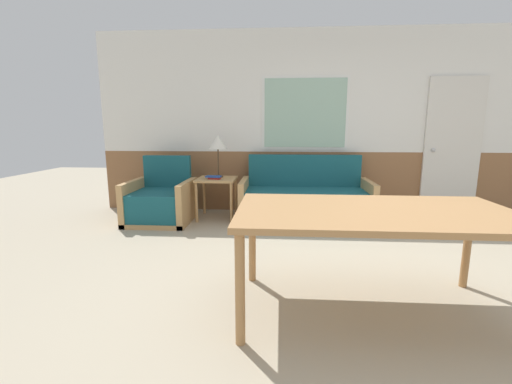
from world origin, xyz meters
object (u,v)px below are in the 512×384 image
Objects in this scene: side_table at (217,185)px; couch at (305,201)px; table_lamp at (218,143)px; dining_table at (374,219)px; armchair at (161,203)px.

couch is at bearing 0.69° from side_table.
table_lamp is 2.99m from dining_table.
armchair reaches higher than dining_table.
armchair is 1.48× the size of table_lamp.
dining_table is at bearing -83.29° from couch.
table_lamp is (0.01, 0.10, 0.59)m from side_table.
side_table is at bearing -97.54° from table_lamp.
side_table is 0.60m from table_lamp.
table_lamp is 0.32× the size of dining_table.
table_lamp reaches higher than couch.
dining_table is at bearing -57.70° from side_table.
armchair is 1.53× the size of side_table.
table_lamp is at bearing 82.46° from side_table.
couch is at bearing -3.68° from table_lamp.
dining_table is (0.29, -2.46, 0.41)m from couch.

